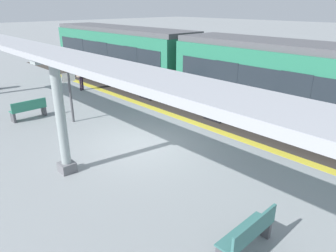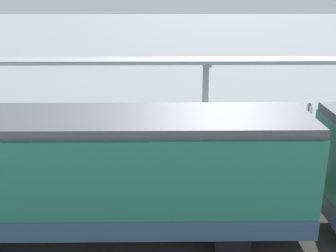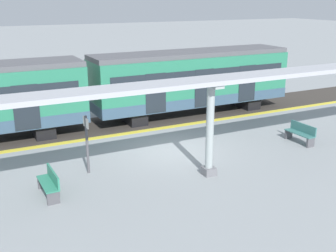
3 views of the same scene
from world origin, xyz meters
name	(u,v)px [view 2 (image 2 of 3)]	position (x,y,z in m)	size (l,w,h in m)	color
ground_plane	(211,163)	(0.00, 0.00, 0.00)	(176.00, 176.00, 0.00)	gray
tactile_edge_strip	(221,202)	(-3.08, 0.00, 0.00)	(0.40, 28.75, 0.01)	gold
trackbed	(230,233)	(-4.88, 0.00, 0.00)	(3.20, 40.75, 0.01)	#38332D
train_far_carriage	(95,175)	(-4.87, 3.67, 1.83)	(2.65, 11.21, 3.48)	#287657
canopy_pillar_second	(205,101)	(2.83, -0.01, 1.74)	(1.10, 0.44, 3.43)	slate
canopy_beam	(208,61)	(2.83, -0.09, 3.51)	(1.20, 23.06, 0.16)	#A8AAB2
bench_near_end	(334,135)	(1.90, -5.54, 0.44)	(1.51, 0.48, 0.86)	#2F8065
bench_mid_platform	(75,138)	(1.64, 5.59, 0.44)	(1.51, 0.47, 0.86)	#39716D
platform_info_sign	(308,125)	(0.66, -3.89, 1.33)	(0.56, 0.10, 2.20)	#4C4C51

